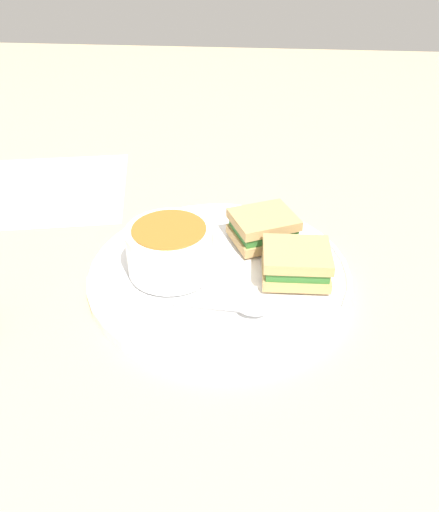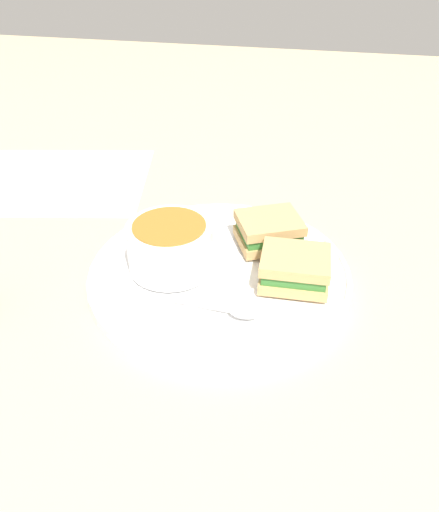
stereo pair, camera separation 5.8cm
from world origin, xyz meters
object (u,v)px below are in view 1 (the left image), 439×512
(sandwich_half_near, at_px, (296,263))
(sandwich_half_far, at_px, (263,227))
(spoon, at_px, (247,308))
(soup_bowl, at_px, (170,249))

(sandwich_half_near, relative_size, sandwich_half_far, 0.81)
(sandwich_half_near, bearing_deg, spoon, 141.51)
(soup_bowl, height_order, sandwich_half_near, soup_bowl)
(soup_bowl, bearing_deg, sandwich_half_far, -54.73)
(sandwich_half_far, bearing_deg, spoon, 174.27)
(spoon, relative_size, sandwich_half_near, 1.33)
(sandwich_half_near, bearing_deg, sandwich_half_far, 27.93)
(sandwich_half_far, bearing_deg, soup_bowl, 125.27)
(soup_bowl, relative_size, spoon, 0.96)
(sandwich_half_near, distance_m, sandwich_half_far, 0.08)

